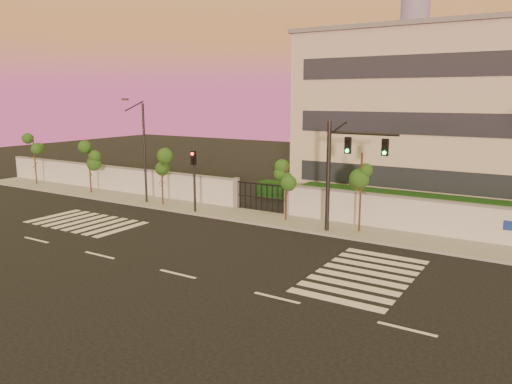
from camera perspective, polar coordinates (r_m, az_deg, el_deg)
ground at (r=22.42m, az=-8.94°, el=-9.25°), size 120.00×120.00×0.00m
sidewalk at (r=30.74m, az=3.93°, el=-3.45°), size 60.00×3.00×0.15m
perimeter_wall at (r=31.76m, az=5.39°, el=-1.16°), size 60.00×0.36×2.20m
hedge_row at (r=33.83m, az=9.07°, el=-0.95°), size 41.00×4.25×1.80m
institutional_building at (r=38.18m, az=24.70°, el=7.62°), size 24.40×12.40×12.25m
road_markings at (r=26.12m, az=-6.18°, el=-6.24°), size 57.00×7.62×0.02m
street_tree_a at (r=47.38m, az=-24.01°, el=4.51°), size 1.37×1.09×4.34m
street_tree_b at (r=41.39m, az=-18.53°, el=4.14°), size 1.44×1.15×4.37m
street_tree_c at (r=35.43m, az=-10.70°, el=3.00°), size 1.37×1.09×3.98m
street_tree_d at (r=30.42m, az=3.53°, el=1.44°), size 1.41×1.12×3.65m
street_tree_e at (r=28.30m, az=11.99°, el=1.96°), size 1.39×1.10×4.62m
traffic_signal_main at (r=27.78m, az=9.79°, el=3.15°), size 4.01×0.43×6.35m
traffic_signal_secondary at (r=32.84m, az=-7.09°, el=2.16°), size 0.34×0.33×4.31m
streetlight_west at (r=36.29m, az=-12.80°, el=4.92°), size 0.45×1.81×7.54m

